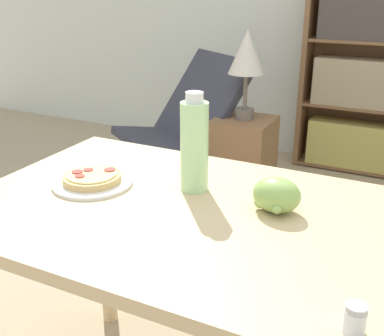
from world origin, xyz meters
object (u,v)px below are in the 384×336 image
drink_bottle (194,145)px  side_table (242,163)px  bookshelf (362,80)px  pizza_on_plate (92,180)px  lounge_chair_near (180,150)px  table_lamp (247,56)px  grape_bunch (276,195)px  salt_shaker (355,319)px

drink_bottle → side_table: drink_bottle is taller
bookshelf → pizza_on_plate: bearing=-98.9°
bookshelf → drink_bottle: bearing=-92.7°
lounge_chair_near → table_lamp: bearing=31.7°
grape_bunch → pizza_on_plate: bearing=-172.4°
grape_bunch → drink_bottle: 0.26m
grape_bunch → drink_bottle: bearing=172.8°
grape_bunch → lounge_chair_near: 1.96m
bookshelf → table_lamp: size_ratio=2.74×
drink_bottle → bookshelf: (0.12, 2.43, -0.24)m
pizza_on_plate → drink_bottle: drink_bottle is taller
salt_shaker → table_lamp: bearing=115.5°
lounge_chair_near → side_table: 0.44m
lounge_chair_near → bookshelf: bearing=78.3°
salt_shaker → side_table: size_ratio=0.10×
grape_bunch → lounge_chair_near: (-1.09, 1.53, -0.54)m
grape_bunch → side_table: 1.73m
bookshelf → table_lamp: bearing=-118.5°
bookshelf → table_lamp: 1.11m
salt_shaker → side_table: bearing=115.5°
salt_shaker → side_table: salt_shaker is taller
lounge_chair_near → side_table: lounge_chair_near is taller
bookshelf → lounge_chair_near: bearing=-135.8°
side_table → drink_bottle: bearing=-74.9°
lounge_chair_near → bookshelf: (0.96, 0.93, 0.38)m
grape_bunch → table_lamp: size_ratio=0.24×
grape_bunch → salt_shaker: 0.46m
drink_bottle → grape_bunch: bearing=-7.2°
pizza_on_plate → bookshelf: (0.39, 2.53, -0.12)m
lounge_chair_near → pizza_on_plate: bearing=-36.5°
grape_bunch → side_table: bearing=113.2°
drink_bottle → salt_shaker: (0.50, -0.41, -0.10)m
salt_shaker → bookshelf: bookshelf is taller
bookshelf → side_table: size_ratio=2.52×
side_table → table_lamp: table_lamp is taller
lounge_chair_near → grape_bunch: bearing=-20.4°
bookshelf → side_table: bearing=-118.5°
salt_shaker → bookshelf: bearing=97.7°
drink_bottle → side_table: size_ratio=0.50×
drink_bottle → table_lamp: size_ratio=0.54×
drink_bottle → table_lamp: (-0.40, 1.48, 0.02)m
salt_shaker → bookshelf: size_ratio=0.04×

